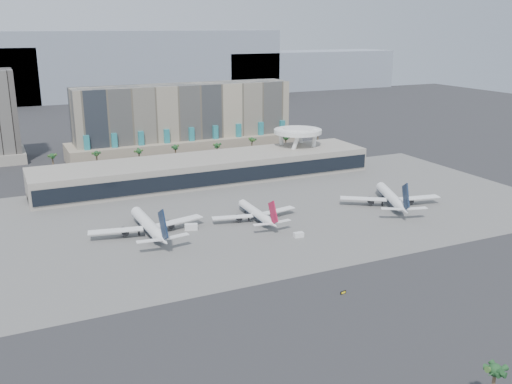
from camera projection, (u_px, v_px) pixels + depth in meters
name	position (u px, v px, depth m)	size (l,w,h in m)	color
ground	(320.00, 258.00, 192.20)	(900.00, 900.00, 0.00)	#232326
apron_pad	(252.00, 211.00, 240.07)	(260.00, 130.00, 0.06)	#5B5B59
mountain_ridge	(114.00, 70.00, 604.18)	(680.00, 60.00, 70.00)	gray
hotel	(185.00, 126.00, 343.33)	(140.00, 30.00, 42.00)	tan
terminal	(207.00, 168.00, 285.98)	(170.00, 32.50, 14.50)	gray
saucer_structure	(298.00, 134.00, 310.18)	(26.00, 26.00, 21.89)	white
palm_row	(197.00, 146.00, 318.30)	(157.80, 2.80, 13.10)	brown
airliner_left	(148.00, 225.00, 212.56)	(44.28, 45.59, 15.73)	white
airliner_centre	(256.00, 213.00, 228.06)	(36.33, 37.37, 12.91)	white
airliner_right	(391.00, 197.00, 246.35)	(41.86, 43.19, 15.72)	white
service_vehicle_a	(191.00, 227.00, 218.23)	(4.92, 2.40, 2.40)	silver
service_vehicle_b	(299.00, 235.00, 210.80)	(3.61, 2.06, 1.85)	silver
taxiway_sign	(343.00, 292.00, 166.45)	(2.06, 0.63, 0.93)	black
near_palm_a	(494.00, 376.00, 115.17)	(6.00, 6.00, 10.12)	brown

